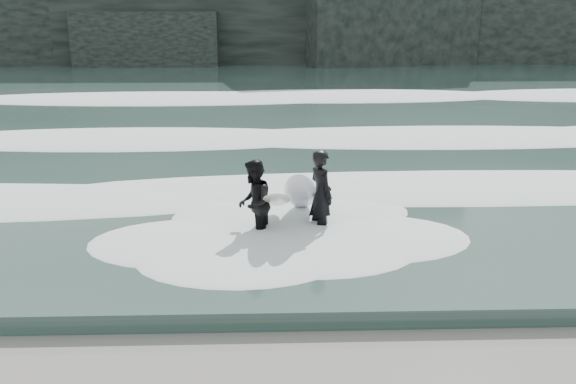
% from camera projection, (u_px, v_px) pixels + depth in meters
% --- Properties ---
extents(sea, '(90.00, 52.00, 0.30)m').
position_uv_depth(sea, '(260.00, 89.00, 33.86)').
color(sea, '#304841').
rests_on(sea, ground).
extents(foam_near, '(60.00, 3.20, 0.20)m').
position_uv_depth(foam_near, '(251.00, 188.00, 14.60)').
color(foam_near, white).
rests_on(foam_near, sea).
extents(foam_mid, '(60.00, 4.00, 0.24)m').
position_uv_depth(foam_mid, '(256.00, 130.00, 21.31)').
color(foam_mid, white).
rests_on(foam_mid, sea).
extents(foam_far, '(60.00, 4.80, 0.30)m').
position_uv_depth(foam_far, '(259.00, 93.00, 29.93)').
color(foam_far, white).
rests_on(foam_far, sea).
extents(surfer_left, '(1.12, 2.08, 1.77)m').
position_uv_depth(surfer_left, '(316.00, 194.00, 12.37)').
color(surfer_left, black).
rests_on(surfer_left, ground).
extents(surfer_right, '(1.06, 1.88, 1.66)m').
position_uv_depth(surfer_right, '(257.00, 203.00, 12.01)').
color(surfer_right, black).
rests_on(surfer_right, ground).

